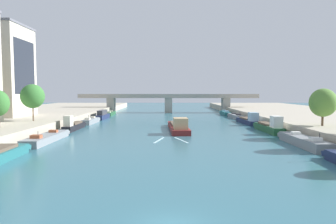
{
  "coord_description": "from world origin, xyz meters",
  "views": [
    {
      "loc": [
        -0.17,
        -16.62,
        7.88
      ],
      "look_at": [
        0.0,
        49.12,
        3.43
      ],
      "focal_mm": 32.01,
      "sensor_mm": 36.0,
      "label": 1
    }
  ],
  "objects": [
    {
      "name": "moored_boat_left_second",
      "position": [
        -19.7,
        44.82,
        0.94
      ],
      "size": [
        1.85,
        11.28,
        3.21
      ],
      "color": "black",
      "rests_on": "ground"
    },
    {
      "name": "moored_boat_right_upstream",
      "position": [
        19.31,
        84.76,
        0.64
      ],
      "size": [
        2.18,
        11.28,
        2.31
      ],
      "color": "#23666B",
      "rests_on": "ground"
    },
    {
      "name": "quay_left",
      "position": [
        -39.65,
        55.0,
        1.07
      ],
      "size": [
        36.0,
        170.0,
        2.14
      ],
      "primitive_type": "cube",
      "color": "#B2A893",
      "rests_on": "ground"
    },
    {
      "name": "moored_boat_right_gap_after",
      "position": [
        19.7,
        56.72,
        0.89
      ],
      "size": [
        3.02,
        12.95,
        3.05
      ],
      "color": "#1E284C",
      "rests_on": "ground"
    },
    {
      "name": "building_left_far_end",
      "position": [
        -39.46,
        54.04,
        12.85
      ],
      "size": [
        11.69,
        12.69,
        21.39
      ],
      "color": "beige",
      "rests_on": "quay_left"
    },
    {
      "name": "moored_boat_left_upstream",
      "position": [
        -19.8,
        84.54,
        0.54
      ],
      "size": [
        2.6,
        12.17,
        2.11
      ],
      "color": "#235633",
      "rests_on": "ground"
    },
    {
      "name": "moored_boat_right_lone",
      "position": [
        19.75,
        41.75,
        1.01
      ],
      "size": [
        2.41,
        12.81,
        3.42
      ],
      "color": "#235633",
      "rests_on": "ground"
    },
    {
      "name": "moored_boat_left_gap_after",
      "position": [
        -19.45,
        57.83,
        0.63
      ],
      "size": [
        2.32,
        10.36,
        2.29
      ],
      "color": "gray",
      "rests_on": "ground"
    },
    {
      "name": "quay_right",
      "position": [
        39.65,
        55.0,
        1.07
      ],
      "size": [
        36.0,
        170.0,
        2.14
      ],
      "primitive_type": "cube",
      "color": "#B2A893",
      "rests_on": "ground"
    },
    {
      "name": "moored_boat_left_near",
      "position": [
        -19.16,
        70.0,
        1.09
      ],
      "size": [
        2.03,
        11.23,
        2.61
      ],
      "color": "#1E284C",
      "rests_on": "ground"
    },
    {
      "name": "wake_behind_barge",
      "position": [
        0.15,
        31.68,
        0.01
      ],
      "size": [
        5.59,
        6.02,
        0.03
      ],
      "color": "#A5D1DB",
      "rests_on": "ground"
    },
    {
      "name": "moored_boat_left_midway",
      "position": [
        -19.4,
        30.5,
        0.58
      ],
      "size": [
        2.8,
        13.81,
        2.21
      ],
      "color": "gray",
      "rests_on": "ground"
    },
    {
      "name": "tree_right_second",
      "position": [
        25.9,
        33.59,
        6.04
      ],
      "size": [
        4.45,
        4.45,
        6.29
      ],
      "color": "brown",
      "rests_on": "quay_right"
    },
    {
      "name": "moored_boat_right_far",
      "position": [
        19.62,
        26.79,
        0.69
      ],
      "size": [
        2.69,
        13.24,
        2.41
      ],
      "color": "gray",
      "rests_on": "ground"
    },
    {
      "name": "barge_midriver",
      "position": [
        1.93,
        43.81,
        0.88
      ],
      "size": [
        4.21,
        18.51,
        3.03
      ],
      "color": "maroon",
      "rests_on": "ground"
    },
    {
      "name": "tree_left_distant",
      "position": [
        -26.77,
        42.14,
        7.0
      ],
      "size": [
        4.52,
        4.52,
        7.22
      ],
      "color": "brown",
      "rests_on": "quay_left"
    },
    {
      "name": "moored_boat_right_midway",
      "position": [
        19.99,
        72.42,
        0.59
      ],
      "size": [
        2.53,
        12.36,
        2.22
      ],
      "color": "gray",
      "rests_on": "ground"
    },
    {
      "name": "bridge_far",
      "position": [
        0.0,
        96.31,
        4.56
      ],
      "size": [
        67.3,
        4.4,
        7.04
      ],
      "color": "#9E998E",
      "rests_on": "ground"
    }
  ]
}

